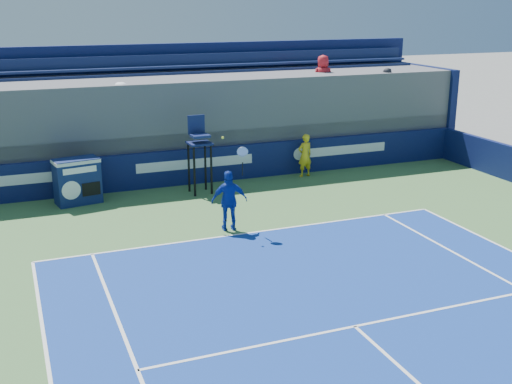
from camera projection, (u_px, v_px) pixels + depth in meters
name	position (u px, v px, depth m)	size (l,w,h in m)	color
ball_person	(305.00, 155.00, 22.28)	(0.55, 0.36, 1.50)	yellow
back_hoarding	(195.00, 166.00, 21.45)	(20.40, 0.21, 1.20)	#0C1446
match_clock	(77.00, 180.00, 19.27)	(1.43, 0.95, 1.40)	#101E51
umpire_chair	(199.00, 146.00, 20.14)	(0.73, 0.73, 2.48)	black
tennis_player	(229.00, 200.00, 16.96)	(1.02, 0.60, 2.57)	#1332A1
stadium_seating	(178.00, 120.00, 22.92)	(21.00, 4.05, 4.40)	#545459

